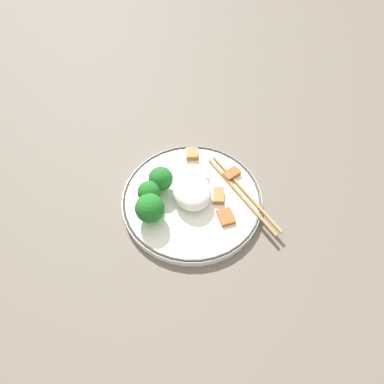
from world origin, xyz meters
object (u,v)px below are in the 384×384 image
at_px(plate, 192,200).
at_px(broccoli_back_center, 149,193).
at_px(broccoli_back_right, 150,209).
at_px(broccoli_back_left, 161,179).
at_px(chopsticks, 243,194).

height_order(plate, broccoli_back_center, broccoli_back_center).
xyz_separation_m(plate, broccoli_back_right, (-0.02, 0.08, 0.04)).
height_order(broccoli_back_center, broccoli_back_right, broccoli_back_right).
xyz_separation_m(plate, broccoli_back_left, (0.04, 0.05, 0.04)).
relative_size(plate, broccoli_back_left, 4.84).
bearing_deg(broccoli_back_center, broccoli_back_right, 169.28).
bearing_deg(plate, chopsticks, -102.42).
xyz_separation_m(plate, broccoli_back_center, (0.02, 0.08, 0.03)).
relative_size(broccoli_back_right, chopsticks, 0.29).
bearing_deg(broccoli_back_center, plate, -102.72).
distance_m(broccoli_back_left, chopsticks, 0.16).
xyz_separation_m(broccoli_back_left, chopsticks, (-0.06, -0.14, -0.03)).
distance_m(broccoli_back_right, chopsticks, 0.18).
bearing_deg(broccoli_back_left, plate, -128.38).
bearing_deg(plate, broccoli_back_left, 51.62).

